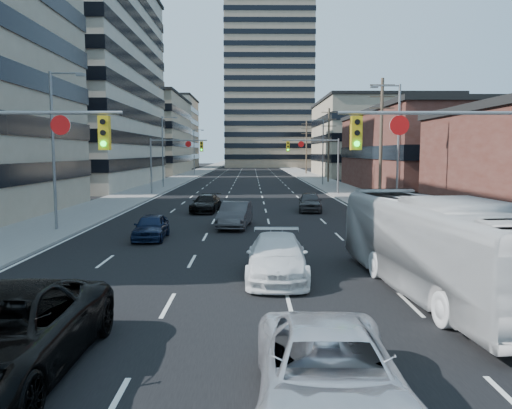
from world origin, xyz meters
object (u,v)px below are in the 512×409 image
Objects in this scene: white_van at (277,257)px; transit_bus at (436,246)px; silver_suv at (329,374)px; sedan_blue at (151,227)px; black_pickup at (1,335)px.

white_van is 5.44m from transit_bus.
silver_suv reaches higher than sedan_blue.
black_pickup is 6.51m from silver_suv.
black_pickup is 16.10m from sedan_blue.
silver_suv is 8.70m from transit_bus.
silver_suv is at bearing -12.78° from black_pickup.
black_pickup is 0.57× the size of transit_bus.
white_van is at bearing 54.16° from black_pickup.
white_van reaches higher than silver_suv.
sedan_blue is (-11.09, 10.24, -0.91)m from transit_bus.
transit_bus reaches higher than white_van.
white_van is at bearing -54.26° from sedan_blue.
black_pickup is 1.64× the size of sedan_blue.
sedan_blue is at bearing 112.07° from silver_suv.
transit_bus is at bearing 29.04° from black_pickup.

